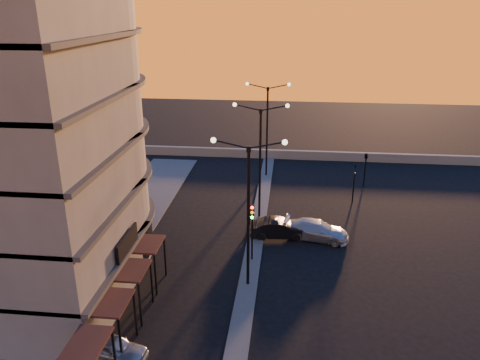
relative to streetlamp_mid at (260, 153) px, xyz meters
name	(u,v)px	position (x,y,z in m)	size (l,w,h in m)	color
ground	(248,285)	(0.00, -10.00, -5.59)	(120.00, 120.00, 0.00)	black
sidewalk_west	(110,245)	(-10.50, -6.00, -5.53)	(5.00, 40.00, 0.12)	#4C4C4A
median	(259,217)	(0.00, 0.00, -5.53)	(1.20, 36.00, 0.12)	#4C4C4A
parapet	(287,154)	(2.00, 16.00, -5.09)	(44.00, 0.50, 1.00)	slate
building	(4,90)	(-14.00, -9.97, 6.32)	(14.35, 17.08, 25.00)	#66615A
streetlamp_near	(248,203)	(0.00, -10.00, 0.00)	(4.32, 0.32, 9.51)	black
streetlamp_mid	(260,153)	(0.00, 0.00, 0.00)	(4.32, 0.32, 9.51)	black
streetlamp_far	(267,123)	(0.00, 10.00, 0.00)	(4.32, 0.32, 9.51)	black
traffic_light_main	(252,223)	(0.00, -7.13, -2.70)	(0.28, 0.44, 4.25)	black
signal_east_a	(354,182)	(8.00, 4.00, -3.66)	(0.13, 0.16, 3.60)	black
signal_east_b	(366,156)	(9.50, 8.00, -2.49)	(0.42, 1.99, 3.60)	black
car_hatchback	(111,348)	(-6.11, -17.21, -4.96)	(1.49, 3.70, 1.26)	#A4A7AC
car_sedan	(279,228)	(1.73, -3.32, -4.87)	(1.53, 4.39, 1.45)	black
car_wagon	(316,230)	(4.50, -3.25, -4.89)	(1.97, 4.86, 1.41)	#B6B7BF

